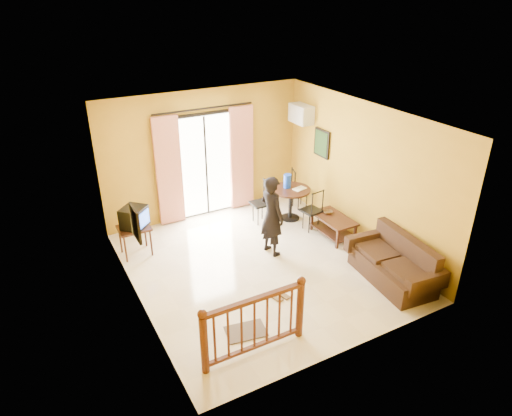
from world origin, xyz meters
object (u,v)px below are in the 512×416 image
television (134,217)px  sofa (395,265)px  standing_person (272,216)px  dining_table (291,195)px  coffee_table (333,223)px

television → sofa: size_ratio=0.34×
standing_person → dining_table: bearing=-56.8°
television → coffee_table: television is taller
television → dining_table: (3.37, -0.15, -0.22)m
television → sofa: 4.81m
standing_person → coffee_table: bearing=-102.9°
dining_table → coffee_table: 1.18m
dining_table → sofa: bearing=-83.1°
television → standing_person: 2.58m
television → coffee_table: size_ratio=0.61×
coffee_table → sofa: (0.00, -1.75, 0.01)m
coffee_table → standing_person: standing_person is taller
television → standing_person: (2.29, -1.19, 0.01)m
television → sofa: television is taller
sofa → dining_table: bearing=103.0°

